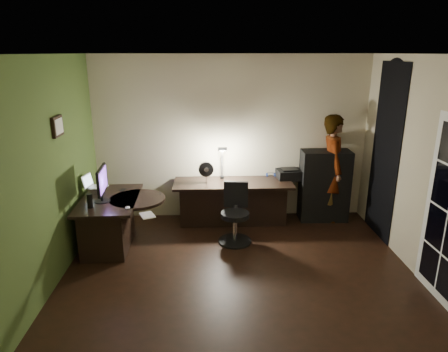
{
  "coord_description": "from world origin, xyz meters",
  "views": [
    {
      "loc": [
        -0.37,
        -4.47,
        2.72
      ],
      "look_at": [
        -0.15,
        1.05,
        1.0
      ],
      "focal_mm": 32.0,
      "sensor_mm": 36.0,
      "label": 1
    }
  ],
  "objects_px": {
    "cabinet": "(324,186)",
    "office_chair": "(235,215)",
    "desk_left": "(111,222)",
    "person": "(333,168)",
    "desk_right": "(233,203)",
    "monitor": "(101,190)"
  },
  "relations": [
    {
      "from": "desk_left",
      "to": "person",
      "type": "distance_m",
      "value": 3.61
    },
    {
      "from": "desk_right",
      "to": "office_chair",
      "type": "height_order",
      "value": "office_chair"
    },
    {
      "from": "cabinet",
      "to": "office_chair",
      "type": "distance_m",
      "value": 1.75
    },
    {
      "from": "monitor",
      "to": "person",
      "type": "distance_m",
      "value": 3.66
    },
    {
      "from": "desk_right",
      "to": "cabinet",
      "type": "xyz_separation_m",
      "value": [
        1.53,
        0.12,
        0.24
      ]
    },
    {
      "from": "office_chair",
      "to": "person",
      "type": "bearing_deg",
      "value": 33.93
    },
    {
      "from": "office_chair",
      "to": "person",
      "type": "height_order",
      "value": "person"
    },
    {
      "from": "monitor",
      "to": "desk_right",
      "type": "bearing_deg",
      "value": 20.69
    },
    {
      "from": "desk_right",
      "to": "cabinet",
      "type": "bearing_deg",
      "value": 4.54
    },
    {
      "from": "desk_left",
      "to": "person",
      "type": "height_order",
      "value": "person"
    },
    {
      "from": "desk_left",
      "to": "monitor",
      "type": "xyz_separation_m",
      "value": [
        -0.07,
        -0.11,
        0.54
      ]
    },
    {
      "from": "desk_left",
      "to": "monitor",
      "type": "bearing_deg",
      "value": -122.84
    },
    {
      "from": "monitor",
      "to": "office_chair",
      "type": "distance_m",
      "value": 1.92
    },
    {
      "from": "desk_left",
      "to": "monitor",
      "type": "relative_size",
      "value": 2.36
    },
    {
      "from": "desk_left",
      "to": "person",
      "type": "bearing_deg",
      "value": 12.77
    },
    {
      "from": "person",
      "to": "desk_left",
      "type": "bearing_deg",
      "value": 111.56
    },
    {
      "from": "desk_right",
      "to": "desk_left",
      "type": "bearing_deg",
      "value": -157.47
    },
    {
      "from": "cabinet",
      "to": "monitor",
      "type": "distance_m",
      "value": 3.55
    },
    {
      "from": "desk_right",
      "to": "monitor",
      "type": "distance_m",
      "value": 2.13
    },
    {
      "from": "cabinet",
      "to": "desk_left",
      "type": "bearing_deg",
      "value": -164.17
    },
    {
      "from": "desk_left",
      "to": "desk_right",
      "type": "xyz_separation_m",
      "value": [
        1.8,
        0.75,
        -0.01
      ]
    },
    {
      "from": "cabinet",
      "to": "office_chair",
      "type": "bearing_deg",
      "value": -150.72
    }
  ]
}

